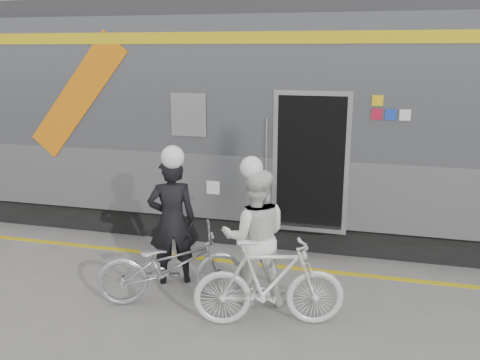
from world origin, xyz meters
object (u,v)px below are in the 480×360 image
(man, at_px, (172,221))
(bicycle_right, at_px, (269,283))
(bicycle_left, at_px, (172,265))
(woman, at_px, (255,237))

(man, bearing_deg, bicycle_right, 128.10)
(bicycle_left, distance_m, bicycle_right, 1.40)
(man, distance_m, bicycle_right, 1.81)
(woman, bearing_deg, bicycle_right, 103.22)
(bicycle_left, bearing_deg, man, -3.99)
(man, relative_size, woman, 1.02)
(bicycle_left, xyz_separation_m, woman, (1.07, 0.27, 0.40))
(woman, relative_size, bicycle_right, 0.99)
(woman, distance_m, bicycle_right, 0.72)
(man, xyz_separation_m, woman, (1.27, -0.28, -0.02))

